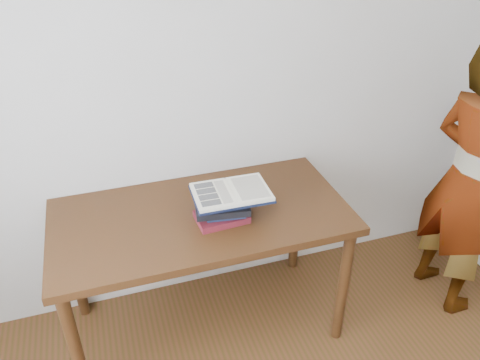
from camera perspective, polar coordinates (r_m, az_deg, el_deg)
name	(u,v)px	position (r m, az deg, el deg)	size (l,w,h in m)	color
room_shell	(403,257)	(0.83, 19.22, -8.91)	(3.54, 3.54, 2.62)	silver
desk	(202,229)	(2.39, -4.65, -5.94)	(1.47, 0.73, 0.79)	#411F10
book_stack	(223,208)	(2.25, -2.13, -3.48)	(0.28, 0.20, 0.13)	maroon
open_book	(231,193)	(2.22, -1.07, -1.55)	(0.37, 0.26, 0.03)	black
reader	(469,183)	(2.83, 26.18, -0.34)	(0.58, 0.38, 1.59)	tan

